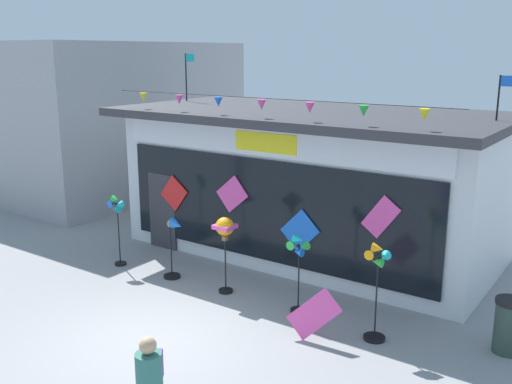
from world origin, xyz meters
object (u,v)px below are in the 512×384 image
at_px(wind_spinner_far_left, 117,216).
at_px(wind_spinner_right, 377,279).
at_px(kite_shop_building, 313,180).
at_px(trash_bin, 509,326).
at_px(wind_spinner_center_right, 298,259).
at_px(display_kite_on_ground, 314,314).
at_px(wind_spinner_left, 175,240).
at_px(wind_spinner_center_left, 225,231).

bearing_deg(wind_spinner_far_left, wind_spinner_right, 0.36).
distance_m(kite_shop_building, trash_bin, 6.31).
xyz_separation_m(wind_spinner_center_right, trash_bin, (3.80, 0.74, -0.64)).
height_order(kite_shop_building, wind_spinner_center_right, kite_shop_building).
relative_size(wind_spinner_right, display_kite_on_ground, 1.98).
bearing_deg(kite_shop_building, wind_spinner_right, -47.49).
bearing_deg(wind_spinner_center_right, display_kite_on_ground, -44.15).
bearing_deg(wind_spinner_left, wind_spinner_center_right, 1.41).
relative_size(kite_shop_building, wind_spinner_far_left, 5.44).
bearing_deg(display_kite_on_ground, wind_spinner_right, 33.91).
relative_size(kite_shop_building, display_kite_on_ground, 10.22).
xyz_separation_m(wind_spinner_far_left, wind_spinner_center_right, (4.94, 0.23, -0.11)).
relative_size(wind_spinner_left, trash_bin, 1.45).
distance_m(wind_spinner_left, display_kite_on_ground, 4.11).
bearing_deg(wind_spinner_left, wind_spinner_right, -1.27).
height_order(wind_spinner_far_left, trash_bin, wind_spinner_far_left).
height_order(trash_bin, display_kite_on_ground, display_kite_on_ground).
xyz_separation_m(wind_spinner_left, display_kite_on_ground, (4.03, -0.72, -0.44)).
xyz_separation_m(kite_shop_building, display_kite_on_ground, (2.51, -4.33, -1.37)).
height_order(wind_spinner_center_left, wind_spinner_right, wind_spinner_right).
bearing_deg(wind_spinner_right, wind_spinner_left, 178.73).
bearing_deg(wind_spinner_center_right, wind_spinner_center_left, -179.06).
distance_m(wind_spinner_left, wind_spinner_right, 4.94).
distance_m(kite_shop_building, display_kite_on_ground, 5.19).
relative_size(wind_spinner_far_left, trash_bin, 1.79).
xyz_separation_m(wind_spinner_left, trash_bin, (7.00, 0.82, -0.44)).
bearing_deg(wind_spinner_far_left, trash_bin, 6.32).
bearing_deg(wind_spinner_left, trash_bin, 6.64).
bearing_deg(display_kite_on_ground, trash_bin, 27.28).
relative_size(wind_spinner_far_left, wind_spinner_center_right, 1.08).
height_order(kite_shop_building, wind_spinner_right, kite_shop_building).
distance_m(wind_spinner_center_left, wind_spinner_right, 3.53).
bearing_deg(wind_spinner_left, wind_spinner_center_left, 2.00).
xyz_separation_m(wind_spinner_far_left, display_kite_on_ground, (5.76, -0.57, -0.75)).
xyz_separation_m(kite_shop_building, trash_bin, (5.48, -2.80, -1.37)).
relative_size(kite_shop_building, wind_spinner_right, 5.17).
relative_size(wind_spinner_left, display_kite_on_ground, 1.53).
xyz_separation_m(kite_shop_building, wind_spinner_right, (3.41, -3.72, -0.69)).
relative_size(wind_spinner_left, wind_spinner_right, 0.77).
xyz_separation_m(wind_spinner_far_left, trash_bin, (8.74, 0.97, -0.75)).
height_order(wind_spinner_center_right, display_kite_on_ground, wind_spinner_center_right).
xyz_separation_m(wind_spinner_center_right, wind_spinner_right, (1.73, -0.19, 0.04)).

